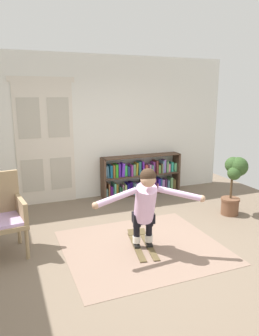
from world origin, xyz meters
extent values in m
plane|color=#746351|center=(0.00, 0.00, 0.00)|extent=(7.20, 7.20, 0.00)
cube|color=silver|center=(0.00, 2.60, 1.45)|extent=(6.00, 0.10, 2.90)
cube|color=beige|center=(-1.25, 2.54, 1.18)|extent=(0.55, 0.04, 2.35)
cube|color=#B8B2A2|center=(-1.25, 2.52, 1.69)|extent=(0.41, 0.01, 0.76)
cube|color=#B8B2A2|center=(-1.25, 2.52, 0.59)|extent=(0.41, 0.01, 0.64)
cube|color=beige|center=(-0.70, 2.54, 1.18)|extent=(0.55, 0.04, 2.35)
cube|color=#B8B2A2|center=(-0.70, 2.52, 1.69)|extent=(0.41, 0.01, 0.76)
cube|color=#B8B2A2|center=(-0.70, 2.52, 0.59)|extent=(0.41, 0.01, 0.64)
cube|color=beige|center=(-0.97, 2.54, 2.40)|extent=(1.22, 0.04, 0.10)
cube|color=#896E5E|center=(0.00, 0.09, 0.00)|extent=(2.18, 1.95, 0.01)
cube|color=#4E382A|center=(0.14, 2.39, 0.43)|extent=(0.04, 0.30, 0.85)
cube|color=#4E382A|center=(1.87, 2.39, 0.43)|extent=(0.04, 0.30, 0.85)
cube|color=#4E382A|center=(1.00, 2.39, 0.01)|extent=(1.73, 0.30, 0.02)
cube|color=#4E382A|center=(1.00, 2.39, 0.43)|extent=(1.73, 0.30, 0.02)
cube|color=#4E382A|center=(1.00, 2.39, 0.84)|extent=(1.73, 0.30, 0.02)
cube|color=slate|center=(0.18, 2.38, 0.12)|extent=(0.05, 0.18, 0.19)
cube|color=brown|center=(0.23, 2.38, 0.17)|extent=(0.03, 0.23, 0.30)
cube|color=#511568|center=(0.28, 2.38, 0.14)|extent=(0.05, 0.21, 0.24)
cube|color=navy|center=(0.33, 2.41, 0.13)|extent=(0.03, 0.21, 0.21)
cube|color=#53BA91|center=(0.36, 2.40, 0.16)|extent=(0.04, 0.24, 0.29)
cube|color=olive|center=(0.42, 2.38, 0.16)|extent=(0.05, 0.15, 0.27)
cube|color=#275845|center=(0.47, 2.38, 0.13)|extent=(0.03, 0.22, 0.22)
cube|color=#1E5328|center=(0.52, 2.40, 0.11)|extent=(0.04, 0.22, 0.18)
cube|color=#A3688B|center=(0.56, 2.39, 0.14)|extent=(0.03, 0.15, 0.23)
cube|color=#ADD27A|center=(0.61, 2.40, 0.14)|extent=(0.04, 0.22, 0.24)
cube|color=navy|center=(0.67, 2.39, 0.15)|extent=(0.04, 0.20, 0.27)
cube|color=navy|center=(0.75, 2.40, 0.16)|extent=(0.06, 0.14, 0.27)
cube|color=slate|center=(0.81, 2.38, 0.15)|extent=(0.06, 0.24, 0.25)
cube|color=#734D90|center=(0.87, 2.39, 0.14)|extent=(0.04, 0.16, 0.24)
cube|color=navy|center=(0.92, 2.37, 0.14)|extent=(0.03, 0.19, 0.23)
cube|color=#609BA3|center=(0.97, 2.38, 0.13)|extent=(0.04, 0.18, 0.23)
cube|color=#48326B|center=(1.03, 2.39, 0.16)|extent=(0.05, 0.21, 0.28)
cube|color=#1F7EBF|center=(1.09, 2.37, 0.15)|extent=(0.04, 0.15, 0.25)
cube|color=navy|center=(1.14, 2.41, 0.11)|extent=(0.04, 0.22, 0.19)
cube|color=#50BC4D|center=(1.21, 2.41, 0.13)|extent=(0.06, 0.20, 0.22)
cube|color=#4F4EC2|center=(1.27, 2.40, 0.11)|extent=(0.03, 0.18, 0.18)
cube|color=#471853|center=(1.32, 2.40, 0.17)|extent=(0.03, 0.20, 0.30)
cube|color=#AF5C6F|center=(1.36, 2.40, 0.11)|extent=(0.04, 0.24, 0.18)
cube|color=#3E27C4|center=(1.41, 2.40, 0.16)|extent=(0.05, 0.19, 0.29)
cube|color=#31688F|center=(1.45, 2.40, 0.17)|extent=(0.03, 0.23, 0.29)
cube|color=#A472B9|center=(1.51, 2.41, 0.15)|extent=(0.06, 0.20, 0.25)
cube|color=#592F5F|center=(1.58, 2.39, 0.15)|extent=(0.03, 0.18, 0.26)
cube|color=teal|center=(1.64, 2.37, 0.14)|extent=(0.04, 0.16, 0.24)
cube|color=#6CA366|center=(1.70, 2.37, 0.17)|extent=(0.05, 0.20, 0.29)
cube|color=brown|center=(1.75, 2.39, 0.14)|extent=(0.03, 0.22, 0.23)
cube|color=olive|center=(1.80, 2.40, 0.14)|extent=(0.05, 0.18, 0.23)
cube|color=slate|center=(0.18, 2.41, 0.56)|extent=(0.05, 0.15, 0.25)
cube|color=teal|center=(0.23, 2.40, 0.57)|extent=(0.05, 0.15, 0.26)
cube|color=#166086|center=(0.29, 2.40, 0.57)|extent=(0.05, 0.21, 0.27)
cube|color=brown|center=(0.35, 2.39, 0.57)|extent=(0.04, 0.20, 0.27)
cube|color=green|center=(0.41, 2.39, 0.57)|extent=(0.05, 0.18, 0.28)
cube|color=#5525AB|center=(0.48, 2.39, 0.58)|extent=(0.04, 0.14, 0.28)
cube|color=#6633D4|center=(0.56, 2.40, 0.58)|extent=(0.08, 0.19, 0.29)
cube|color=green|center=(0.63, 2.41, 0.55)|extent=(0.05, 0.15, 0.23)
cube|color=navy|center=(0.69, 2.39, 0.54)|extent=(0.05, 0.15, 0.20)
cube|color=#94368F|center=(0.75, 2.39, 0.56)|extent=(0.04, 0.23, 0.24)
cube|color=#64A06A|center=(0.81, 2.40, 0.56)|extent=(0.05, 0.18, 0.24)
cube|color=#A28D29|center=(0.88, 2.41, 0.57)|extent=(0.06, 0.18, 0.27)
cube|color=#296B74|center=(0.95, 2.40, 0.58)|extent=(0.05, 0.16, 0.29)
cube|color=#5F24A7|center=(1.02, 2.40, 0.58)|extent=(0.05, 0.20, 0.29)
cube|color=#B34B42|center=(1.10, 2.40, 0.54)|extent=(0.06, 0.17, 0.20)
cube|color=#BB7BC7|center=(1.17, 2.38, 0.54)|extent=(0.03, 0.24, 0.22)
cube|color=slate|center=(1.22, 2.38, 0.54)|extent=(0.05, 0.21, 0.20)
cube|color=#80348D|center=(1.28, 2.40, 0.56)|extent=(0.05, 0.16, 0.26)
cube|color=brown|center=(1.34, 2.40, 0.58)|extent=(0.05, 0.23, 0.29)
cube|color=#5E9C43|center=(1.41, 2.37, 0.53)|extent=(0.05, 0.15, 0.18)
cube|color=brown|center=(1.46, 2.39, 0.54)|extent=(0.03, 0.22, 0.21)
cube|color=#649AC1|center=(1.49, 2.40, 0.57)|extent=(0.03, 0.21, 0.27)
cube|color=#946DC6|center=(1.54, 2.40, 0.58)|extent=(0.05, 0.17, 0.29)
cube|color=#6CA965|center=(1.61, 2.39, 0.56)|extent=(0.04, 0.16, 0.25)
cube|color=#CB839C|center=(1.66, 2.41, 0.53)|extent=(0.05, 0.19, 0.19)
cube|color=teal|center=(1.73, 2.40, 0.54)|extent=(0.06, 0.16, 0.22)
cube|color=#6AC584|center=(1.81, 2.40, 0.53)|extent=(0.06, 0.18, 0.19)
cylinder|color=#9C825D|center=(-1.54, 0.35, 0.21)|extent=(0.06, 0.06, 0.42)
cylinder|color=#9C825D|center=(-1.62, 0.87, 0.21)|extent=(0.06, 0.06, 0.42)
cube|color=#9C825D|center=(-1.84, 0.57, 0.45)|extent=(0.68, 0.68, 0.06)
cube|color=#C6A4DA|center=(-1.84, 0.57, 0.50)|extent=(0.61, 0.61, 0.04)
cube|color=#9C825D|center=(-1.57, 0.61, 0.62)|extent=(0.14, 0.56, 0.28)
cylinder|color=brown|center=(1.99, 0.66, 0.15)|extent=(0.31, 0.31, 0.31)
cylinder|color=brown|center=(1.99, 0.66, 0.29)|extent=(0.33, 0.33, 0.04)
cylinder|color=#4C3823|center=(1.99, 0.66, 0.49)|extent=(0.04, 0.04, 0.36)
sphere|color=#2F4E23|center=(1.99, 0.61, 0.78)|extent=(0.24, 0.24, 0.24)
sphere|color=#2F4E23|center=(2.04, 0.72, 0.90)|extent=(0.29, 0.29, 0.29)
sphere|color=#2F4E23|center=(2.10, 0.65, 0.88)|extent=(0.34, 0.34, 0.34)
cube|color=brown|center=(-0.09, 0.11, 0.01)|extent=(0.26, 0.89, 0.01)
cube|color=brown|center=(-0.01, 0.51, 0.05)|extent=(0.11, 0.13, 0.06)
cube|color=black|center=(-0.09, 0.09, 0.04)|extent=(0.10, 0.13, 0.04)
cube|color=brown|center=(0.09, 0.07, 0.01)|extent=(0.26, 0.89, 0.01)
cube|color=brown|center=(0.17, 0.48, 0.05)|extent=(0.11, 0.13, 0.06)
cube|color=black|center=(0.09, 0.06, 0.04)|extent=(0.10, 0.13, 0.04)
cylinder|color=white|center=(-0.09, 0.11, 0.13)|extent=(0.13, 0.13, 0.10)
cylinder|color=black|center=(-0.09, 0.11, 0.33)|extent=(0.11, 0.11, 0.30)
cylinder|color=black|center=(-0.09, 0.09, 0.44)|extent=(0.13, 0.13, 0.22)
cylinder|color=white|center=(0.09, 0.07, 0.13)|extent=(0.13, 0.13, 0.10)
cylinder|color=black|center=(0.09, 0.07, 0.33)|extent=(0.11, 0.11, 0.30)
cylinder|color=black|center=(0.09, 0.05, 0.44)|extent=(0.13, 0.13, 0.22)
cube|color=black|center=(0.00, 0.07, 0.45)|extent=(0.33, 0.23, 0.14)
cylinder|color=silver|center=(-0.02, -0.02, 0.69)|extent=(0.36, 0.49, 0.59)
sphere|color=tan|center=(-0.05, -0.17, 1.07)|extent=(0.23, 0.23, 0.20)
sphere|color=#382619|center=(-0.05, -0.16, 1.11)|extent=(0.25, 0.25, 0.21)
cylinder|color=silver|center=(-0.47, -0.12, 0.86)|extent=(0.59, 0.16, 0.19)
sphere|color=tan|center=(-0.75, -0.17, 0.81)|extent=(0.11, 0.11, 0.09)
cylinder|color=silver|center=(0.36, -0.28, 0.86)|extent=(0.54, 0.36, 0.19)
sphere|color=tan|center=(0.60, -0.43, 0.81)|extent=(0.11, 0.11, 0.09)
camera|label=1|loc=(-1.72, -3.69, 2.12)|focal=33.89mm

